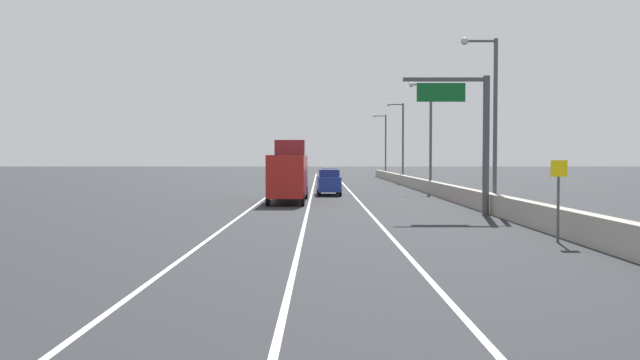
# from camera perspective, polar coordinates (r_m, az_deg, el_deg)

# --- Properties ---
(ground_plane) EXTENTS (320.00, 320.00, 0.00)m
(ground_plane) POSITION_cam_1_polar(r_m,az_deg,el_deg) (68.89, 1.02, -0.56)
(ground_plane) COLOR #26282B
(lane_stripe_left) EXTENTS (0.16, 130.00, 0.00)m
(lane_stripe_left) POSITION_cam_1_polar(r_m,az_deg,el_deg) (60.04, -4.08, -0.94)
(lane_stripe_left) COLOR silver
(lane_stripe_left) RESTS_ON ground_plane
(lane_stripe_center) EXTENTS (0.16, 130.00, 0.00)m
(lane_stripe_center) POSITION_cam_1_polar(r_m,az_deg,el_deg) (59.89, -0.74, -0.94)
(lane_stripe_center) COLOR silver
(lane_stripe_center) RESTS_ON ground_plane
(lane_stripe_right) EXTENTS (0.16, 130.00, 0.00)m
(lane_stripe_right) POSITION_cam_1_polar(r_m,az_deg,el_deg) (59.95, 2.61, -0.94)
(lane_stripe_right) COLOR silver
(lane_stripe_right) RESTS_ON ground_plane
(jersey_barrier_right) EXTENTS (0.60, 120.00, 1.10)m
(jersey_barrier_right) POSITION_cam_1_polar(r_m,az_deg,el_deg) (45.89, 11.99, -1.20)
(jersey_barrier_right) COLOR #9E998E
(jersey_barrier_right) RESTS_ON ground_plane
(overhead_sign_gantry) EXTENTS (4.68, 0.36, 7.50)m
(overhead_sign_gantry) POSITION_cam_1_polar(r_m,az_deg,el_deg) (34.96, 13.61, 4.65)
(overhead_sign_gantry) COLOR #47474C
(overhead_sign_gantry) RESTS_ON ground_plane
(speed_advisory_sign) EXTENTS (0.60, 0.11, 3.00)m
(speed_advisory_sign) POSITION_cam_1_polar(r_m,az_deg,el_deg) (24.42, 20.75, -1.22)
(speed_advisory_sign) COLOR #4C4C51
(speed_advisory_sign) RESTS_ON ground_plane
(lamp_post_right_second) EXTENTS (2.14, 0.44, 9.99)m
(lamp_post_right_second) POSITION_cam_1_polar(r_m,az_deg,el_deg) (37.65, 15.17, 5.99)
(lamp_post_right_second) COLOR #4C4C51
(lamp_post_right_second) RESTS_ON ground_plane
(lamp_post_right_third) EXTENTS (2.14, 0.44, 9.99)m
(lamp_post_right_third) POSITION_cam_1_polar(r_m,az_deg,el_deg) (58.50, 9.70, 4.59)
(lamp_post_right_third) COLOR #4C4C51
(lamp_post_right_third) RESTS_ON ground_plane
(lamp_post_right_fourth) EXTENTS (2.14, 0.44, 9.99)m
(lamp_post_right_fourth) POSITION_cam_1_polar(r_m,az_deg,el_deg) (79.65, 7.30, 3.91)
(lamp_post_right_fourth) COLOR #4C4C51
(lamp_post_right_fourth) RESTS_ON ground_plane
(lamp_post_right_fifth) EXTENTS (2.14, 0.44, 9.99)m
(lamp_post_right_fifth) POSITION_cam_1_polar(r_m,az_deg,el_deg) (100.86, 5.78, 3.51)
(lamp_post_right_fifth) COLOR #4C4C51
(lamp_post_right_fifth) RESTS_ON ground_plane
(car_white_0) EXTENTS (1.92, 4.09, 2.12)m
(car_white_0) POSITION_cam_1_polar(r_m,az_deg,el_deg) (65.54, 0.79, 0.23)
(car_white_0) COLOR white
(car_white_0) RESTS_ON ground_plane
(car_yellow_1) EXTENTS (1.99, 4.72, 2.12)m
(car_yellow_1) POSITION_cam_1_polar(r_m,az_deg,el_deg) (82.84, -3.46, 0.60)
(car_yellow_1) COLOR gold
(car_yellow_1) RESTS_ON ground_plane
(car_blue_2) EXTENTS (2.05, 4.67, 2.14)m
(car_blue_2) POSITION_cam_1_polar(r_m,az_deg,el_deg) (52.18, 0.75, -0.21)
(car_blue_2) COLOR #1E389E
(car_blue_2) RESTS_ON ground_plane
(box_truck) EXTENTS (2.53, 8.55, 4.37)m
(box_truck) POSITION_cam_1_polar(r_m,az_deg,el_deg) (43.94, -2.90, 0.59)
(box_truck) COLOR #A51E19
(box_truck) RESTS_ON ground_plane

